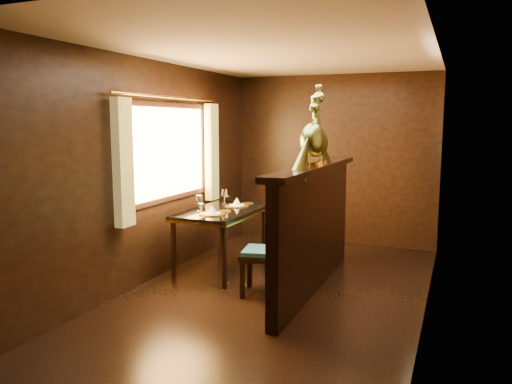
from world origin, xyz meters
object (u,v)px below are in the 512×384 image
peacock_right (318,131)px  peacock_left (313,125)px  chair_right (297,216)px  chair_left (274,235)px  dining_table (222,216)px

peacock_right → peacock_left: bearing=-90.0°
chair_right → chair_left: bearing=-99.1°
chair_left → dining_table: bearing=136.7°
dining_table → peacock_left: size_ratio=1.55×
peacock_left → peacock_right: 0.22m
dining_table → chair_left: (0.88, -0.55, -0.04)m
chair_right → dining_table: bearing=-170.4°
dining_table → chair_left: chair_left is taller
peacock_left → peacock_right: peacock_left is taller
dining_table → peacock_right: peacock_right is taller
peacock_right → dining_table: bearing=174.3°
peacock_left → chair_left: bearing=-146.8°
chair_left → peacock_right: size_ratio=1.76×
chair_left → chair_right: bearing=80.2°
chair_right → peacock_right: peacock_right is taller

